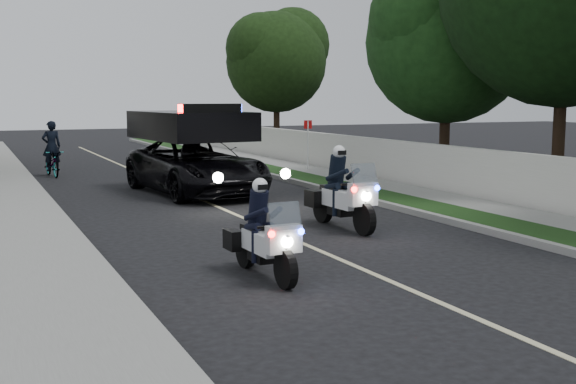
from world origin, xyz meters
The scene contains 17 objects.
ground centered at (0.00, 0.00, 0.00)m, with size 120.00×120.00×0.00m, color black.
curb_right centered at (4.10, 10.00, 0.07)m, with size 0.20×60.00×0.15m, color gray.
grass_verge centered at (4.80, 10.00, 0.08)m, with size 1.20×60.00×0.16m, color #193814.
sidewalk_right centered at (6.10, 10.00, 0.08)m, with size 1.40×60.00×0.16m, color gray.
property_wall centered at (7.10, 10.00, 0.75)m, with size 0.22×60.00×1.50m, color beige.
curb_left centered at (-4.10, 10.00, 0.07)m, with size 0.20×60.00×0.15m, color gray.
sidewalk_left centered at (-5.20, 10.00, 0.08)m, with size 2.00×60.00×0.16m, color gray.
lane_marking centered at (0.00, 10.00, 0.00)m, with size 0.12×50.00×0.01m, color #BFB78C.
police_moto_left centered at (-1.75, 1.52, 0.00)m, with size 0.67×1.92×1.63m, color silver, non-canonical shape.
police_moto_right centered at (1.52, 4.91, 0.00)m, with size 0.77×2.20×1.87m, color silver, non-canonical shape.
police_suv centered at (0.27, 11.96, 0.00)m, with size 2.81×6.06×2.95m, color black.
bicycle centered at (-3.22, 18.83, 0.00)m, with size 0.64×1.83×0.96m, color black.
cyclist centered at (-3.22, 18.83, 0.00)m, with size 0.67×0.45×1.87m, color black.
sign_post centered at (6.00, 16.04, 0.00)m, with size 0.33×0.33×2.12m, color #B5180C, non-canonical shape.
tree_right_b centered at (9.21, 11.68, 0.00)m, with size 5.63×5.63×9.39m, color #1C4416, non-canonical shape.
tree_right_c centered at (9.90, 7.03, 0.00)m, with size 7.28×7.28×12.13m, color black, non-canonical shape.
tree_right_e centered at (10.27, 29.12, 0.00)m, with size 5.74×5.74×9.56m, color #193310, non-canonical shape.
Camera 1 is at (-6.09, -9.19, 2.93)m, focal length 45.03 mm.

